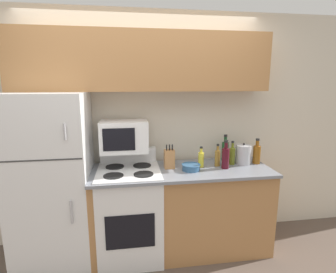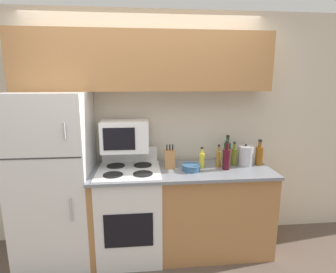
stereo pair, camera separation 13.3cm
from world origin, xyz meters
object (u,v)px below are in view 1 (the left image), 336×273
knife_block (169,159)px  bottle_whiskey (257,154)px  bottle_wine_green (225,150)px  kettle (243,154)px  refrigerator (53,181)px  stove (130,212)px  microwave (124,136)px  bottle_olive_oil (232,155)px  bottle_wine_red (226,157)px  bottle_vinegar (217,157)px  bowl (191,167)px  bottle_cooking_spray (201,159)px

knife_block → bottle_whiskey: bearing=0.8°
bottle_wine_green → kettle: size_ratio=1.29×
refrigerator → kettle: size_ratio=7.37×
bottle_whiskey → kettle: size_ratio=1.21×
stove → refrigerator: bearing=177.9°
microwave → bottle_olive_oil: (1.15, -0.07, -0.23)m
knife_block → bottle_wine_red: size_ratio=0.84×
bottle_vinegar → kettle: 0.31m
refrigerator → bottle_wine_red: bearing=-2.5°
bowl → bottle_cooking_spray: (0.13, 0.09, 0.05)m
bottle_olive_oil → kettle: size_ratio=1.12×
microwave → knife_block: bearing=-11.5°
refrigerator → knife_block: size_ratio=6.76×
bottle_wine_red → bottle_whiskey: 0.41m
knife_block → bottle_wine_green: bearing=14.4°
refrigerator → stove: size_ratio=1.56×
refrigerator → bottle_cooking_spray: bearing=0.2°
stove → bottle_wine_red: bottle_wine_red is taller
refrigerator → bottle_olive_oil: (1.85, 0.04, 0.17)m
bottle_olive_oil → bottle_wine_red: bearing=-135.8°
bottle_whiskey → bottle_wine_red: bearing=-164.6°
bottle_vinegar → bowl: bearing=-162.7°
bottle_wine_red → bottle_cooking_spray: (-0.24, 0.08, -0.03)m
microwave → bottle_whiskey: microwave is taller
microwave → bowl: size_ratio=2.52×
bottle_wine_green → stove: bearing=-168.6°
bowl → bottle_olive_oil: (0.49, 0.13, 0.07)m
bowl → bottle_wine_green: bottle_wine_green is taller
bottle_wine_red → bottle_whiskey: size_ratio=1.07×
kettle → stove: bearing=-176.5°
bottle_wine_green → kettle: 0.21m
microwave → kettle: 1.30m
bottle_wine_green → kettle: (0.16, -0.14, -0.01)m
bowl → bottle_whiskey: bearing=8.8°
stove → bottle_vinegar: size_ratio=4.56×
bowl → bottle_wine_green: bearing=30.9°
bottle_wine_green → kettle: bearing=-43.0°
microwave → knife_block: 0.52m
refrigerator → bottle_wine_red: size_ratio=5.71×
bottle_olive_oil → bottle_cooking_spray: (-0.36, -0.04, -0.02)m
bottle_olive_oil → bottle_wine_green: bottle_wine_green is taller
refrigerator → bowl: (1.36, -0.08, 0.10)m
bottle_cooking_spray → kettle: kettle is taller
stove → microwave: size_ratio=2.28×
knife_block → bottle_vinegar: (0.52, -0.01, -0.00)m
refrigerator → bottle_olive_oil: bearing=1.3°
stove → knife_block: knife_block is taller
bottle_whiskey → bottle_wine_green: bearing=152.5°
bottle_cooking_spray → bottle_wine_green: size_ratio=0.73×
bottle_vinegar → kettle: size_ratio=1.03×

